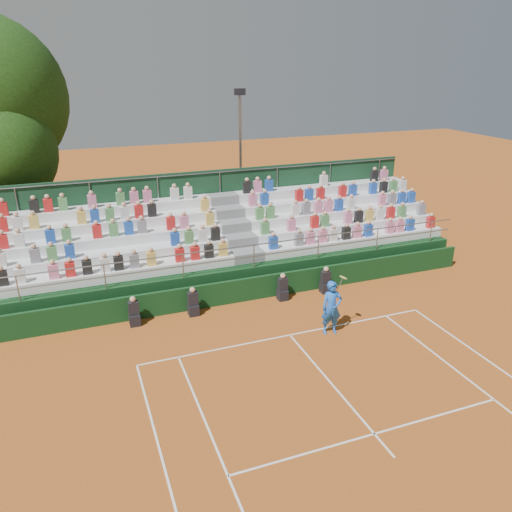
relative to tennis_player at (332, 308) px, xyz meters
name	(u,v)px	position (x,y,z in m)	size (l,w,h in m)	color
ground	(290,335)	(-1.46, 0.35, -1.02)	(90.00, 90.00, 0.00)	#A8541C
courtside_wall	(259,288)	(-1.46, 3.55, -0.52)	(20.00, 0.15, 1.00)	black
line_officials	(238,297)	(-2.52, 3.10, -0.54)	(8.45, 0.40, 1.19)	black
grandstand	(234,249)	(-1.46, 6.78, 0.07)	(20.00, 5.20, 4.40)	black
tennis_player	(332,308)	(0.00, 0.00, 0.00)	(0.94, 0.61, 2.22)	blue
floodlight_mast	(240,149)	(1.05, 13.01, 3.58)	(0.60, 0.25, 7.86)	gray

